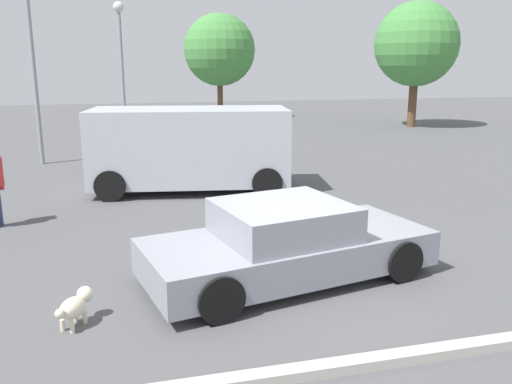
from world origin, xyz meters
TOP-DOWN VIEW (x-y plane):
  - ground_plane at (0.00, 0.00)m, footprint 80.00×80.00m
  - sedan_foreground at (0.04, 0.07)m, footprint 4.68×2.71m
  - dog at (-3.00, -0.71)m, footprint 0.46×0.59m
  - van_white at (-0.62, 6.34)m, footprint 5.28×2.95m
  - parking_curb at (0.00, -2.51)m, footprint 6.60×0.20m
  - light_post_near at (-4.94, 11.36)m, footprint 0.44×0.44m
  - light_post_mid at (-2.15, 16.58)m, footprint 0.44×0.44m
  - tree_back_left at (3.59, 24.70)m, footprint 4.24×4.24m
  - tree_back_center at (12.70, 18.03)m, footprint 4.31×4.31m

SIDE VIEW (x-z plane):
  - ground_plane at x=0.00m, z-range 0.00..0.00m
  - parking_curb at x=0.00m, z-range 0.00..0.12m
  - dog at x=-3.00m, z-range 0.05..0.49m
  - sedan_foreground at x=0.04m, z-range -0.04..1.16m
  - van_white at x=-0.62m, z-range 0.09..2.22m
  - light_post_mid at x=-2.15m, z-range 1.09..6.88m
  - tree_back_left at x=3.59m, z-range 0.98..7.19m
  - tree_back_center at x=12.70m, z-range 1.04..7.45m
  - light_post_near at x=-4.94m, z-range 1.20..8.26m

